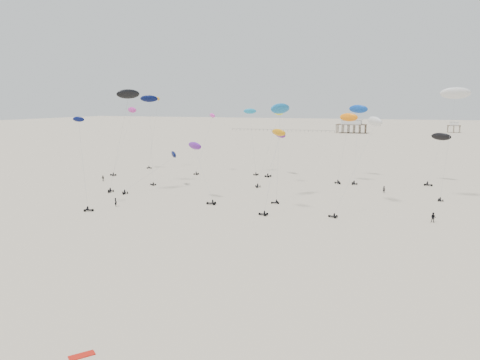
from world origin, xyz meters
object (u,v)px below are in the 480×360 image
at_px(pavilion_small, 454,128).
at_px(spectator_0, 116,206).
at_px(rig_4, 347,129).
at_px(rig_0, 161,164).
at_px(pavilion_main, 351,127).
at_px(rig_9, 199,160).

xyz_separation_m(pavilion_small, spectator_0, (-87.54, -293.83, -3.49)).
relative_size(pavilion_small, rig_4, 0.47).
relative_size(rig_0, spectator_0, 8.12).
bearing_deg(rig_0, rig_4, -167.58).
bearing_deg(pavilion_small, rig_4, -100.52).
relative_size(pavilion_main, rig_9, 1.53).
relative_size(pavilion_small, rig_9, 0.66).
bearing_deg(spectator_0, pavilion_small, -78.60).
bearing_deg(pavilion_small, rig_0, -108.21).
height_order(rig_9, spectator_0, rig_9).
xyz_separation_m(rig_0, spectator_0, (1.68, -22.67, -6.28)).
bearing_deg(pavilion_small, pavilion_main, -156.80).
bearing_deg(rig_9, pavilion_small, -25.15).
height_order(rig_4, spectator_0, rig_4).
bearing_deg(pavilion_main, rig_4, -83.59).
relative_size(rig_9, spectator_0, 6.34).
distance_m(pavilion_small, rig_4, 250.64).
distance_m(pavilion_main, rig_9, 252.03).
bearing_deg(pavilion_main, rig_9, -90.77).
height_order(pavilion_small, rig_0, rig_0).
distance_m(rig_4, spectator_0, 65.12).
bearing_deg(pavilion_main, pavilion_small, 23.20).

